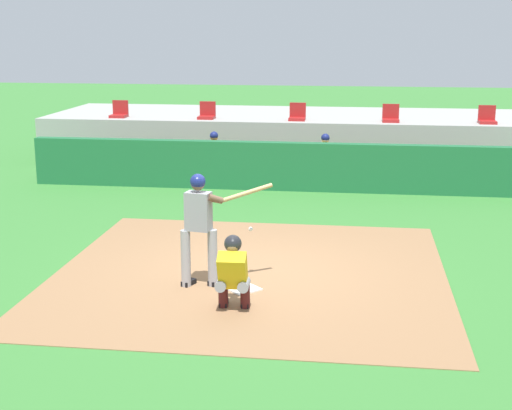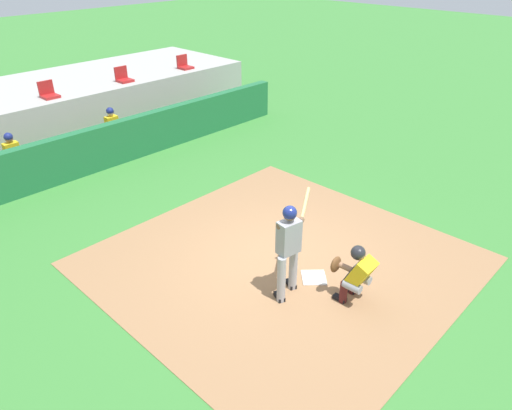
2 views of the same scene
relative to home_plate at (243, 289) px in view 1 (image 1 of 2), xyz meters
name	(u,v)px [view 1 (image 1 of 2)]	position (x,y,z in m)	size (l,w,h in m)	color
ground_plane	(250,273)	(0.00, 0.80, -0.02)	(80.00, 80.00, 0.00)	#387A33
dirt_infield	(250,273)	(0.00, 0.80, -0.02)	(6.40, 6.40, 0.01)	#936B47
home_plate	(243,289)	(0.00, 0.00, 0.00)	(0.44, 0.44, 0.02)	white
batter_at_plate	(201,223)	(-0.67, 0.08, 1.01)	(1.39, 0.64, 1.80)	#99999E
catcher_crouched	(233,270)	(-0.02, -0.85, 0.59)	(0.49, 1.86, 1.13)	gray
dugout_wall	(287,166)	(0.00, 7.30, 0.58)	(13.00, 0.30, 1.20)	#1E6638
dugout_bench	(291,174)	(0.00, 8.30, 0.20)	(11.80, 0.44, 0.45)	olive
dugout_player_0	(213,156)	(-2.03, 8.14, 0.65)	(0.49, 0.70, 1.30)	#939399
dugout_player_1	(325,158)	(0.88, 8.14, 0.65)	(0.49, 0.70, 1.30)	#939399
stands_platform	(301,137)	(0.00, 11.70, 0.68)	(15.00, 4.40, 1.40)	#9E9E99
stadium_seat_0	(119,113)	(-5.20, 10.18, 1.51)	(0.46, 0.46, 0.48)	#A51E1E
stadium_seat_1	(207,114)	(-2.60, 10.18, 1.51)	(0.46, 0.46, 0.48)	#A51E1E
stadium_seat_2	(297,115)	(0.00, 10.18, 1.51)	(0.46, 0.46, 0.48)	#A51E1E
stadium_seat_3	(391,117)	(2.60, 10.18, 1.51)	(0.46, 0.46, 0.48)	#A51E1E
stadium_seat_4	(487,118)	(5.20, 10.18, 1.51)	(0.46, 0.46, 0.48)	#A51E1E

